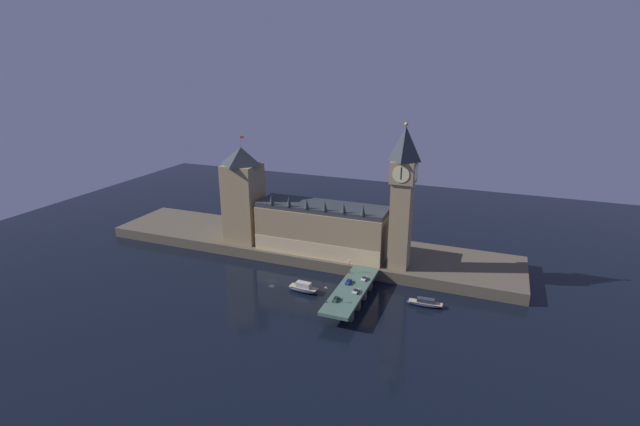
% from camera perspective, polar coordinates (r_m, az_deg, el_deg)
% --- Properties ---
extents(ground_plane, '(400.00, 400.00, 0.00)m').
position_cam_1_polar(ground_plane, '(217.42, -6.00, -8.34)').
color(ground_plane, black).
extents(embankment, '(220.00, 42.00, 5.37)m').
position_cam_1_polar(embankment, '(248.33, -1.90, -4.06)').
color(embankment, brown).
rests_on(embankment, ground_plane).
extents(parliament_hall, '(65.15, 20.62, 29.32)m').
position_cam_1_polar(parliament_hall, '(231.02, 0.27, -1.84)').
color(parliament_hall, '#9E845B').
rests_on(parliament_hall, embankment).
extents(clock_tower, '(11.02, 11.13, 66.79)m').
position_cam_1_polar(clock_tower, '(209.05, 10.10, 2.36)').
color(clock_tower, '#9E845B').
rests_on(clock_tower, embankment).
extents(victoria_tower, '(17.41, 17.41, 55.99)m').
position_cam_1_polar(victoria_tower, '(245.15, -9.44, 2.28)').
color(victoria_tower, '#9E845B').
rests_on(victoria_tower, embankment).
extents(bridge, '(12.14, 46.00, 6.25)m').
position_cam_1_polar(bridge, '(197.59, 3.87, -9.81)').
color(bridge, '#476656').
rests_on(bridge, ground_plane).
extents(car_northbound_lead, '(1.94, 4.66, 1.51)m').
position_cam_1_polar(car_northbound_lead, '(200.65, 3.53, -8.43)').
color(car_northbound_lead, navy).
rests_on(car_northbound_lead, bridge).
extents(car_northbound_trail, '(1.96, 4.20, 1.34)m').
position_cam_1_polar(car_northbound_trail, '(187.14, 1.97, -10.53)').
color(car_northbound_trail, '#235633').
rests_on(car_northbound_trail, bridge).
extents(car_southbound_lead, '(2.10, 4.28, 1.32)m').
position_cam_1_polar(car_southbound_lead, '(193.52, 4.42, -9.55)').
color(car_southbound_lead, silver).
rests_on(car_southbound_lead, bridge).
extents(car_southbound_trail, '(1.97, 3.96, 1.32)m').
position_cam_1_polar(car_southbound_trail, '(204.14, 5.46, -8.02)').
color(car_southbound_trail, white).
rests_on(car_southbound_trail, bridge).
extents(pedestrian_mid_walk, '(0.38, 0.38, 1.69)m').
position_cam_1_polar(pedestrian_mid_walk, '(191.54, 5.07, -9.78)').
color(pedestrian_mid_walk, black).
rests_on(pedestrian_mid_walk, bridge).
extents(pedestrian_far_rail, '(0.38, 0.38, 1.82)m').
position_cam_1_polar(pedestrian_far_rail, '(208.99, 3.60, -7.21)').
color(pedestrian_far_rail, black).
rests_on(pedestrian_far_rail, bridge).
extents(street_lamp_near, '(1.34, 0.60, 6.90)m').
position_cam_1_polar(street_lamp_near, '(183.91, 0.76, -9.76)').
color(street_lamp_near, '#2D3333').
rests_on(street_lamp_near, bridge).
extents(street_lamp_far, '(1.34, 0.60, 6.14)m').
position_cam_1_polar(street_lamp_far, '(209.09, 3.63, -6.33)').
color(street_lamp_far, '#2D3333').
rests_on(street_lamp_far, bridge).
extents(boat_upstream, '(14.93, 5.51, 4.64)m').
position_cam_1_polar(boat_upstream, '(206.28, -2.03, -9.26)').
color(boat_upstream, '#1E2842').
rests_on(boat_upstream, ground_plane).
extents(boat_downstream, '(15.75, 4.46, 3.45)m').
position_cam_1_polar(boat_downstream, '(200.38, 12.86, -10.78)').
color(boat_downstream, '#1E2842').
rests_on(boat_downstream, ground_plane).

